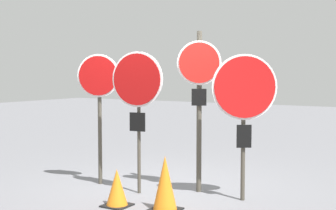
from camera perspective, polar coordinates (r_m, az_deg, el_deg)
ground_plane at (r=7.32m, az=-0.22°, el=-10.36°), size 40.00×40.00×0.00m
stop_sign_0 at (r=7.57m, az=-8.45°, el=1.96°), size 0.64×0.30×2.11m
stop_sign_1 at (r=6.91m, az=-3.77°, el=2.08°), size 0.82×0.16×2.12m
stop_sign_2 at (r=7.00m, az=3.82°, el=2.47°), size 0.61×0.31×2.43m
stop_sign_3 at (r=6.58m, az=9.30°, el=1.11°), size 0.77×0.54×2.07m
traffic_cone_0 at (r=6.20m, az=-0.37°, el=-9.54°), size 0.38×0.38×0.73m
traffic_cone_1 at (r=6.47m, az=-6.25°, el=-10.01°), size 0.35×0.35×0.51m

